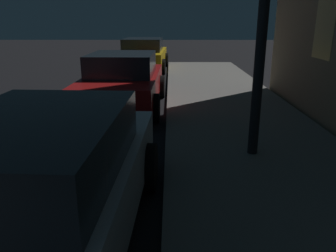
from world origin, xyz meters
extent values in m
cube|color=silver|center=(2.85, 3.42, 0.57)|extent=(1.92, 4.52, 0.64)
cube|color=#1E2328|center=(2.85, 3.45, 1.15)|extent=(1.62, 2.37, 0.56)
cylinder|color=black|center=(2.04, 4.84, 0.33)|extent=(0.25, 0.67, 0.66)
cylinder|color=black|center=(3.78, 4.76, 0.33)|extent=(0.25, 0.67, 0.66)
cube|color=maroon|center=(2.85, 9.27, 0.57)|extent=(1.92, 4.17, 0.64)
cube|color=#1E2328|center=(2.85, 9.22, 1.15)|extent=(1.65, 1.93, 0.56)
cylinder|color=black|center=(1.97, 10.57, 0.33)|extent=(0.24, 0.67, 0.66)
cylinder|color=black|center=(3.80, 10.52, 0.33)|extent=(0.24, 0.67, 0.66)
cylinder|color=black|center=(1.90, 8.01, 0.33)|extent=(0.24, 0.67, 0.66)
cylinder|color=black|center=(3.73, 7.96, 0.33)|extent=(0.24, 0.67, 0.66)
cube|color=gold|center=(2.85, 16.26, 0.57)|extent=(2.07, 4.22, 0.64)
cube|color=#1E2328|center=(2.85, 16.23, 1.15)|extent=(1.76, 2.29, 0.56)
cylinder|color=black|center=(1.94, 17.59, 0.33)|extent=(0.25, 0.67, 0.66)
cylinder|color=black|center=(3.86, 17.51, 0.33)|extent=(0.25, 0.67, 0.66)
cylinder|color=black|center=(1.84, 15.02, 0.33)|extent=(0.25, 0.67, 0.66)
cylinder|color=black|center=(3.76, 14.94, 0.33)|extent=(0.25, 0.67, 0.66)
cube|color=#F2D17F|center=(7.32, 7.88, 2.04)|extent=(0.06, 0.90, 1.20)
camera|label=1|loc=(4.08, 0.58, 2.25)|focal=35.85mm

